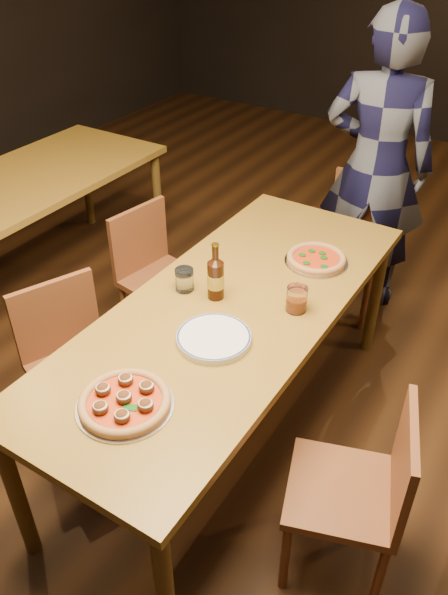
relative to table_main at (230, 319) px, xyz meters
The scene contains 15 objects.
ground 0.68m from the table_main, ahead, with size 9.00×9.00×0.00m, color black.
room_shell 1.18m from the table_main, ahead, with size 9.00×9.00×9.00m.
table_main is the anchor object (origin of this frame).
table_left 1.73m from the table_main, 169.99° to the left, with size 0.80×2.00×0.75m.
chair_main_nw 0.72m from the table_main, 145.29° to the right, with size 0.38×0.38×0.82m, color brown, non-canonical shape.
chair_main_sw 0.83m from the table_main, 149.07° to the left, with size 0.38×0.38×0.82m, color brown, non-canonical shape.
chair_main_e 0.80m from the table_main, 26.63° to the right, with size 0.38×0.38×0.82m, color brown, non-canonical shape.
chair_end 1.28m from the table_main, 86.99° to the left, with size 0.40×0.40×0.85m, color brown, non-canonical shape.
pizza_meatball 0.68m from the table_main, 89.93° to the right, with size 0.33×0.33×0.06m.
pizza_margherita 0.53m from the table_main, 72.45° to the left, with size 0.29×0.29×0.04m.
plate_stack 0.25m from the table_main, 73.60° to the right, with size 0.28×0.28×0.03m, color white.
beer_bottle 0.18m from the table_main, 167.66° to the left, with size 0.07×0.07×0.25m.
water_glass 0.26m from the table_main, behind, with size 0.08×0.08×0.10m, color white.
amber_glass 0.30m from the table_main, 25.78° to the left, with size 0.09×0.09×0.11m, color #953B10.
diner 1.45m from the table_main, 86.66° to the left, with size 0.63×0.41×1.72m, color black.
Camera 1 is at (1.00, -1.64, 2.16)m, focal length 35.00 mm.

